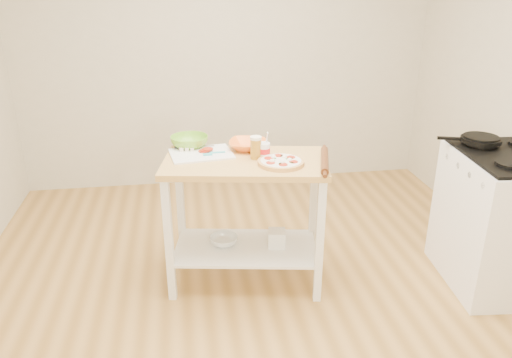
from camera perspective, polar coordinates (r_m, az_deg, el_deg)
The scene contains 15 objects.
room_shell at distance 2.73m, azimuth 1.08°, elevation 8.44°, with size 4.04×4.54×2.74m.
prep_island at distance 3.31m, azimuth -1.24°, elevation -1.99°, with size 1.13×0.74×0.90m.
gas_stove at distance 3.77m, azimuth 26.44°, elevation -4.18°, with size 0.74×0.84×1.11m.
skillet at distance 3.69m, azimuth 24.19°, elevation 4.11°, with size 0.40×0.26×0.03m.
pizza at distance 3.14m, azimuth 2.85°, elevation 1.98°, with size 0.29×0.29×0.05m.
cutting_board at distance 3.33m, azimuth -6.34°, elevation 2.94°, with size 0.44×0.35×0.04m.
spatula at distance 3.30m, azimuth -4.93°, elevation 2.94°, with size 0.15×0.05×0.01m.
knife at distance 3.44m, azimuth -7.66°, elevation 3.67°, with size 0.27×0.03×0.01m.
orange_bowl at distance 3.40m, azimuth -0.97°, elevation 3.91°, with size 0.25×0.25×0.06m, color orange.
green_bowl at distance 3.47m, azimuth -7.61°, elevation 4.24°, with size 0.26×0.26×0.08m, color #73B42D.
beer_pint at distance 3.21m, azimuth -0.02°, elevation 3.62°, with size 0.07×0.07×0.15m.
yogurt_tub at distance 3.24m, azimuth 0.89°, elevation 3.31°, with size 0.08×0.08×0.18m.
rolling_pin at distance 3.16m, azimuth 7.85°, elevation 2.08°, with size 0.05×0.05×0.42m, color #5B2F14.
shelf_glass_bowl at distance 3.50m, azimuth -3.70°, elevation -7.04°, with size 0.20×0.20×0.06m, color silver.
shelf_bin at distance 3.47m, azimuth 2.38°, elevation -6.78°, with size 0.12×0.12×0.12m, color white.
Camera 1 is at (-0.45, -2.62, 2.01)m, focal length 35.00 mm.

